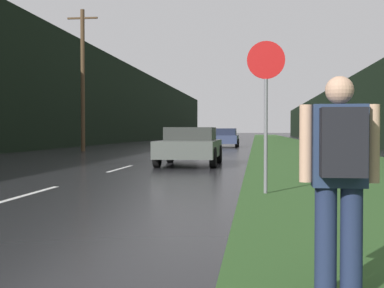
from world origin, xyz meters
name	(u,v)px	position (x,y,z in m)	size (l,w,h in m)	color
grass_verge	(291,146)	(6.98, 40.00, 0.01)	(6.00, 240.00, 0.02)	#2D5123
lane_stripe_b	(27,195)	(0.00, 8.19, 0.00)	(0.12, 3.00, 0.01)	silver
lane_stripe_c	(120,169)	(0.00, 15.19, 0.00)	(0.12, 3.00, 0.01)	silver
lane_stripe_d	(160,158)	(0.00, 22.19, 0.00)	(0.12, 3.00, 0.01)	silver
lane_stripe_e	(181,152)	(0.00, 29.19, 0.00)	(0.12, 3.00, 0.01)	silver
lane_stripe_f	(195,148)	(0.00, 36.19, 0.00)	(0.12, 3.00, 0.01)	silver
treeline_far_side	(110,101)	(-9.98, 50.00, 4.10)	(2.00, 140.00, 8.20)	black
treeline_near_side	(349,113)	(12.98, 50.00, 2.83)	(2.00, 140.00, 5.66)	black
utility_pole_far	(83,78)	(-5.77, 28.88, 4.27)	(1.80, 0.24, 8.27)	#4C3823
stop_sign	(266,99)	(4.47, 8.81, 1.80)	(0.72, 0.07, 2.90)	slate
hitchhiker_with_backpack	(340,172)	(4.87, 2.43, 0.92)	(0.55, 0.40, 1.59)	#1E2847
car_passing_near	(190,146)	(1.99, 17.20, 0.69)	(2.04, 4.38, 1.33)	#4C514C
car_passing_far	(225,138)	(1.99, 38.24, 0.69)	(2.04, 4.15, 1.38)	#2D3856
car_oncoming	(185,136)	(-1.99, 45.73, 0.70)	(1.92, 4.08, 1.42)	#4C514C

